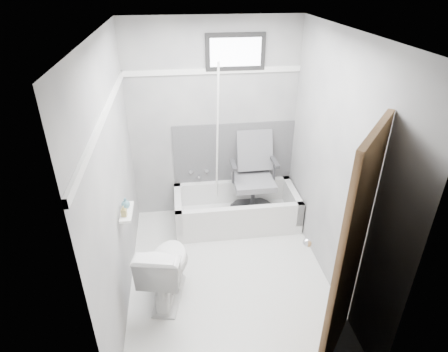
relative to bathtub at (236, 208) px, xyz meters
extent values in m
plane|color=white|center=(-0.23, -0.93, -0.21)|extent=(2.60, 2.60, 0.00)
plane|color=silver|center=(-0.23, -0.93, 2.19)|extent=(2.60, 2.60, 0.00)
cube|color=slate|center=(-0.23, 0.37, 0.99)|extent=(2.00, 0.02, 2.40)
cube|color=slate|center=(-0.23, -2.23, 0.99)|extent=(2.00, 0.02, 2.40)
cube|color=slate|center=(-1.23, -0.93, 0.99)|extent=(0.02, 2.60, 2.40)
cube|color=slate|center=(0.77, -0.93, 0.99)|extent=(0.02, 2.60, 2.40)
imported|color=white|center=(-0.85, -1.12, 0.14)|extent=(0.55, 0.79, 0.71)
cube|color=#4C4C4F|center=(0.02, 0.36, 0.59)|extent=(1.50, 0.02, 0.78)
cube|color=white|center=(-0.23, 0.36, 1.61)|extent=(2.00, 0.02, 0.06)
cube|color=white|center=(-1.22, -0.93, 1.61)|extent=(0.02, 2.60, 0.06)
cylinder|color=white|center=(-0.21, 0.13, 0.84)|extent=(0.02, 0.38, 1.92)
cube|color=white|center=(-1.16, -0.95, 0.69)|extent=(0.10, 0.32, 0.02)
imported|color=#9E8F4F|center=(-1.17, -1.03, 0.76)|extent=(0.05, 0.05, 0.10)
imported|color=teal|center=(-1.17, -0.89, 0.75)|extent=(0.11, 0.11, 0.10)
camera|label=1|loc=(-0.66, -3.82, 2.59)|focal=30.00mm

